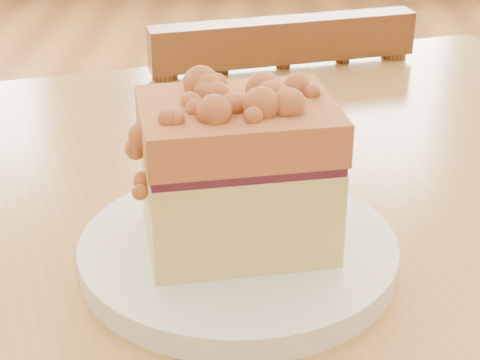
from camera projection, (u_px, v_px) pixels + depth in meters
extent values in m
cube|color=#A4733F|center=(34.00, 290.00, 0.63)|extent=(1.50, 1.25, 0.04)
cylinder|color=black|center=(423.00, 302.00, 1.26)|extent=(0.06, 0.06, 0.71)
cube|color=brown|center=(246.00, 242.00, 1.34)|extent=(0.47, 0.47, 0.04)
cylinder|color=brown|center=(299.00, 289.00, 1.60)|extent=(0.03, 0.03, 0.38)
cylinder|color=brown|center=(146.00, 313.00, 1.53)|extent=(0.03, 0.03, 0.38)
cylinder|color=brown|center=(384.00, 162.00, 1.14)|extent=(0.03, 0.03, 0.41)
cylinder|color=brown|center=(170.00, 188.00, 1.07)|extent=(0.03, 0.03, 0.41)
cube|color=brown|center=(284.00, 40.00, 1.02)|extent=(0.33, 0.14, 0.05)
cylinder|color=brown|center=(336.00, 174.00, 1.13)|extent=(0.02, 0.02, 0.35)
cylinder|color=brown|center=(280.00, 181.00, 1.11)|extent=(0.02, 0.02, 0.35)
cylinder|color=brown|center=(223.00, 188.00, 1.09)|extent=(0.02, 0.02, 0.35)
cylinder|color=white|center=(238.00, 252.00, 0.63)|extent=(0.24, 0.24, 0.02)
cylinder|color=white|center=(238.00, 258.00, 0.63)|extent=(0.16, 0.16, 0.01)
cube|color=#FDE98F|center=(238.00, 198.00, 0.61)|extent=(0.15, 0.13, 0.07)
cube|color=#421326|center=(238.00, 149.00, 0.59)|extent=(0.15, 0.13, 0.01)
cube|color=#BD6C3B|center=(238.00, 125.00, 0.58)|extent=(0.16, 0.13, 0.03)
sphere|color=#BD6C3B|center=(227.00, 102.00, 0.57)|extent=(0.02, 0.02, 0.02)
sphere|color=#BD6C3B|center=(199.00, 81.00, 0.60)|extent=(0.02, 0.02, 0.02)
sphere|color=#BD6C3B|center=(160.00, 93.00, 0.58)|extent=(0.02, 0.02, 0.02)
sphere|color=#BD6C3B|center=(283.00, 93.00, 0.58)|extent=(0.02, 0.02, 0.02)
sphere|color=#BD6C3B|center=(166.00, 90.00, 0.59)|extent=(0.02, 0.02, 0.02)
sphere|color=#BD6C3B|center=(310.00, 119.00, 0.54)|extent=(0.01, 0.01, 0.01)
sphere|color=#BD6C3B|center=(279.00, 107.00, 0.56)|extent=(0.02, 0.02, 0.02)
sphere|color=#BD6C3B|center=(272.00, 87.00, 0.59)|extent=(0.02, 0.02, 0.02)
sphere|color=#BD6C3B|center=(327.00, 105.00, 0.56)|extent=(0.01, 0.01, 0.01)
sphere|color=#BD6C3B|center=(177.00, 120.00, 0.54)|extent=(0.01, 0.01, 0.01)
sphere|color=#BD6C3B|center=(316.00, 99.00, 0.57)|extent=(0.02, 0.02, 0.02)
sphere|color=#BD6C3B|center=(263.00, 98.00, 0.57)|extent=(0.02, 0.02, 0.02)
sphere|color=#BD6C3B|center=(163.00, 84.00, 0.60)|extent=(0.02, 0.02, 0.02)
sphere|color=#BD6C3B|center=(307.00, 104.00, 0.56)|extent=(0.02, 0.02, 0.02)
sphere|color=#BD6C3B|center=(219.00, 81.00, 0.61)|extent=(0.01, 0.01, 0.01)
sphere|color=#BD6C3B|center=(161.00, 116.00, 0.55)|extent=(0.02, 0.02, 0.02)
sphere|color=#BD6C3B|center=(282.00, 79.00, 0.61)|extent=(0.02, 0.02, 0.02)
sphere|color=#BD6C3B|center=(155.00, 112.00, 0.55)|extent=(0.02, 0.02, 0.02)
sphere|color=#BD6C3B|center=(256.00, 121.00, 0.54)|extent=(0.02, 0.02, 0.02)
sphere|color=#BD6C3B|center=(167.00, 121.00, 0.54)|extent=(0.02, 0.02, 0.02)
sphere|color=#BD6C3B|center=(217.00, 88.00, 0.59)|extent=(0.02, 0.02, 0.02)
sphere|color=#BD6C3B|center=(262.00, 91.00, 0.59)|extent=(0.02, 0.02, 0.02)
sphere|color=#BD6C3B|center=(142.00, 173.00, 0.60)|extent=(0.02, 0.02, 0.02)
sphere|color=#BD6C3B|center=(143.00, 171.00, 0.56)|extent=(0.01, 0.01, 0.01)
sphere|color=#BD6C3B|center=(141.00, 147.00, 0.60)|extent=(0.02, 0.02, 0.02)
sphere|color=#BD6C3B|center=(133.00, 127.00, 0.59)|extent=(0.01, 0.01, 0.01)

